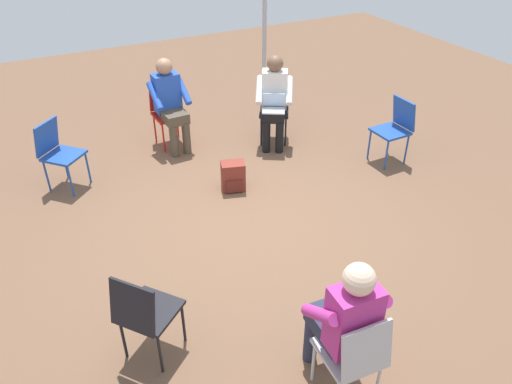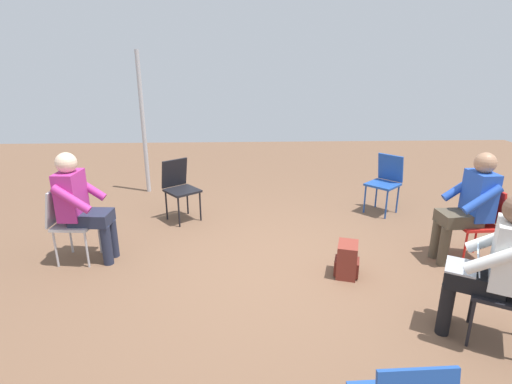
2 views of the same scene
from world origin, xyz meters
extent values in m
plane|color=brown|center=(0.00, 0.00, 0.00)|extent=(14.00, 14.00, 0.00)
cube|color=red|center=(-2.13, -0.13, 0.43)|extent=(0.42, 0.42, 0.03)
cylinder|color=red|center=(-1.97, 0.05, 0.21)|extent=(0.02, 0.02, 0.42)
cylinder|color=red|center=(-1.95, -0.29, 0.21)|extent=(0.02, 0.02, 0.42)
cylinder|color=red|center=(-2.31, 0.03, 0.21)|extent=(0.02, 0.02, 0.42)
cylinder|color=red|center=(-2.29, -0.30, 0.21)|extent=(0.02, 0.02, 0.42)
cube|color=red|center=(-2.32, -0.14, 0.65)|extent=(0.11, 0.38, 0.40)
cube|color=#B7B7BC|center=(2.26, -0.31, 0.43)|extent=(0.43, 0.43, 0.03)
cylinder|color=#B7B7BC|center=(2.07, -0.47, 0.21)|extent=(0.02, 0.02, 0.42)
cylinder|color=#B7B7BC|center=(2.10, -0.13, 0.21)|extent=(0.02, 0.02, 0.42)
cylinder|color=#B7B7BC|center=(2.41, -0.49, 0.21)|extent=(0.02, 0.02, 0.42)
cylinder|color=#B7B7BC|center=(2.44, -0.15, 0.21)|extent=(0.02, 0.02, 0.42)
cube|color=#B7B7BC|center=(2.45, -0.32, 0.65)|extent=(0.12, 0.39, 0.40)
cube|color=black|center=(-1.57, 1.22, 0.43)|extent=(0.55, 0.55, 0.03)
cylinder|color=black|center=(-1.34, 1.28, 0.21)|extent=(0.02, 0.02, 0.42)
cylinder|color=black|center=(-1.52, 0.98, 0.21)|extent=(0.02, 0.02, 0.42)
cube|color=#1E4799|center=(-1.62, -1.61, 0.43)|extent=(0.57, 0.57, 0.03)
cylinder|color=#1E4799|center=(-1.62, -1.37, 0.21)|extent=(0.02, 0.02, 0.42)
cylinder|color=#1E4799|center=(-1.38, -1.62, 0.21)|extent=(0.02, 0.02, 0.42)
cylinder|color=#1E4799|center=(-1.87, -1.60, 0.21)|extent=(0.02, 0.02, 0.42)
cylinder|color=#1E4799|center=(-1.63, -1.85, 0.21)|extent=(0.02, 0.02, 0.42)
cube|color=#1E4799|center=(-1.76, -1.74, 0.65)|extent=(0.33, 0.34, 0.40)
cube|color=black|center=(1.24, -1.44, 0.43)|extent=(0.56, 0.56, 0.03)
cylinder|color=black|center=(1.00, -1.41, 0.21)|extent=(0.02, 0.02, 0.42)
cylinder|color=black|center=(1.26, -1.20, 0.21)|extent=(0.02, 0.02, 0.42)
cylinder|color=black|center=(1.21, -1.68, 0.21)|extent=(0.02, 0.02, 0.42)
cylinder|color=black|center=(1.48, -1.46, 0.21)|extent=(0.02, 0.02, 0.42)
cube|color=black|center=(1.35, -1.59, 0.65)|extent=(0.36, 0.31, 0.40)
cylinder|color=black|center=(-1.22, 1.11, 0.23)|extent=(0.11, 0.11, 0.45)
cylinder|color=black|center=(-1.31, 0.96, 0.23)|extent=(0.11, 0.11, 0.45)
cube|color=black|center=(-1.41, 1.12, 0.51)|extent=(0.51, 0.47, 0.14)
cube|color=silver|center=(-1.57, 1.22, 0.77)|extent=(0.36, 0.40, 0.52)
cylinder|color=silver|center=(-1.39, 1.34, 0.80)|extent=(0.39, 0.28, 0.31)
cylinder|color=silver|center=(-1.59, 0.99, 0.80)|extent=(0.39, 0.28, 0.31)
cube|color=#9EA0A5|center=(-1.32, 1.06, 0.59)|extent=(0.34, 0.37, 0.02)
cube|color=#B2D1F2|center=(-1.41, 1.12, 0.70)|extent=(0.20, 0.28, 0.20)
cylinder|color=#4C4233|center=(-1.78, -0.02, 0.23)|extent=(0.11, 0.11, 0.45)
cylinder|color=#4C4233|center=(-1.77, -0.20, 0.23)|extent=(0.11, 0.11, 0.45)
cube|color=#4C4233|center=(-1.94, -0.12, 0.51)|extent=(0.43, 0.32, 0.14)
cube|color=blue|center=(-2.13, -0.13, 0.77)|extent=(0.23, 0.35, 0.52)
sphere|color=#A87A5B|center=(-2.13, -0.13, 1.13)|extent=(0.22, 0.22, 0.22)
cylinder|color=blue|center=(-2.04, 0.08, 0.80)|extent=(0.40, 0.11, 0.31)
cylinder|color=blue|center=(-2.02, -0.32, 0.80)|extent=(0.40, 0.11, 0.31)
cylinder|color=#23283D|center=(1.89, -0.37, 0.23)|extent=(0.11, 0.11, 0.45)
cylinder|color=#23283D|center=(1.91, -0.19, 0.23)|extent=(0.11, 0.11, 0.45)
cube|color=#23283D|center=(2.07, -0.30, 0.51)|extent=(0.44, 0.33, 0.14)
cube|color=#B22D84|center=(2.26, -0.31, 0.77)|extent=(0.24, 0.35, 0.52)
sphere|color=beige|center=(2.26, -0.31, 1.13)|extent=(0.22, 0.22, 0.22)
cylinder|color=#B22D84|center=(2.14, -0.50, 0.80)|extent=(0.40, 0.12, 0.31)
cylinder|color=#B22D84|center=(2.17, -0.10, 0.80)|extent=(0.40, 0.12, 0.31)
cube|color=maroon|center=(-0.67, 0.15, 0.18)|extent=(0.27, 0.33, 0.36)
cube|color=maroon|center=(-0.67, 0.15, 0.10)|extent=(0.30, 0.26, 0.16)
cylinder|color=#B2B2B7|center=(2.01, -2.77, 1.15)|extent=(0.07, 0.07, 2.30)
camera|label=1|loc=(4.03, -1.96, 3.32)|focal=35.00mm
camera|label=2|loc=(0.43, 3.82, 2.16)|focal=28.00mm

